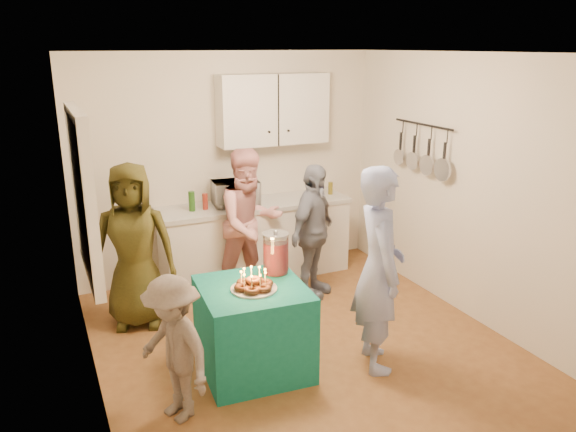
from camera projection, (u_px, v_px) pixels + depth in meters
name	position (u px, v px, depth m)	size (l,w,h in m)	color
floor	(304.00, 345.00, 5.19)	(4.00, 4.00, 0.00)	brown
ceiling	(306.00, 53.00, 4.43)	(4.00, 4.00, 0.00)	white
back_wall	(229.00, 166.00, 6.55)	(3.60, 3.60, 0.00)	silver
left_wall	(84.00, 239.00, 4.10)	(4.00, 4.00, 0.00)	silver
right_wall	(468.00, 189.00, 5.53)	(4.00, 4.00, 0.00)	silver
window_night	(81.00, 196.00, 4.30)	(0.04, 1.00, 1.20)	black
counter	(256.00, 242.00, 6.63)	(2.20, 0.58, 0.86)	white
countertop	(255.00, 205.00, 6.49)	(2.24, 0.62, 0.05)	beige
upper_cabinet	(273.00, 109.00, 6.43)	(1.30, 0.30, 0.80)	white
pot_rack	(420.00, 148.00, 6.02)	(0.12, 1.00, 0.60)	black
microwave	(236.00, 193.00, 6.35)	(0.51, 0.34, 0.28)	white
party_table	(253.00, 328.00, 4.71)	(0.85, 0.85, 0.76)	#117263
donut_cake	(254.00, 279.00, 4.52)	(0.38, 0.38, 0.18)	#381C0C
punch_jar	(276.00, 254.00, 4.84)	(0.22, 0.22, 0.34)	red
man_birthday	(379.00, 269.00, 4.65)	(0.64, 0.42, 1.75)	#9AA9E1
woman_back_left	(134.00, 246.00, 5.38)	(0.79, 0.52, 1.62)	brown
woman_back_center	(250.00, 224.00, 6.03)	(0.79, 0.62, 1.63)	#D26D77
woman_back_right	(313.00, 232.00, 6.03)	(0.86, 0.36, 1.47)	black
child_near_left	(174.00, 349.00, 4.04)	(0.73, 0.42, 1.12)	#5E524B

